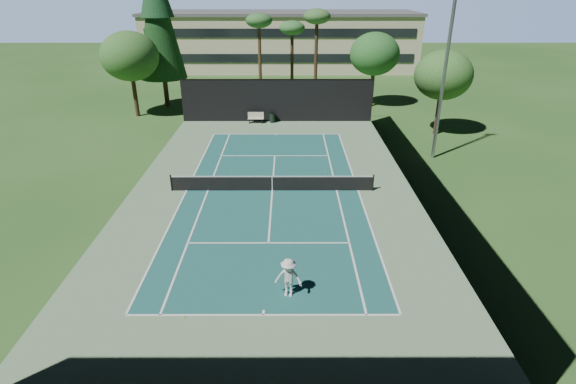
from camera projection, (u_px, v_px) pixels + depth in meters
name	position (u px, v px, depth m)	size (l,w,h in m)	color
ground	(272.00, 191.00, 28.64)	(160.00, 160.00, 0.00)	#2A5520
apron_slab	(272.00, 191.00, 28.64)	(18.00, 32.00, 0.01)	#66885F
court_surface	(272.00, 191.00, 28.64)	(10.97, 23.77, 0.01)	#1B5853
court_lines	(272.00, 190.00, 28.64)	(11.07, 23.87, 0.01)	white
tennis_net	(272.00, 183.00, 28.41)	(12.90, 0.10, 1.10)	black
fence	(272.00, 161.00, 27.86)	(18.04, 32.05, 4.03)	black
player	(288.00, 278.00, 18.63)	(1.16, 0.67, 1.80)	silver
tennis_ball_a	(184.00, 317.00, 17.74)	(0.07, 0.07, 0.07)	#C5D831
tennis_ball_b	(213.00, 180.00, 30.12)	(0.07, 0.07, 0.07)	#CDE834
tennis_ball_c	(325.00, 171.00, 31.55)	(0.06, 0.06, 0.06)	#B2CE2E
tennis_ball_d	(231.00, 173.00, 31.29)	(0.06, 0.06, 0.06)	#C3D931
park_bench	(256.00, 117.00, 42.42)	(1.50, 0.45, 1.02)	beige
trash_bin	(272.00, 118.00, 42.60)	(0.56, 0.56, 0.95)	black
pine_tree	(157.00, 11.00, 44.57)	(4.80, 4.80, 15.00)	#452F1D
palm_a	(259.00, 24.00, 46.97)	(2.80, 2.80, 9.32)	#4F3822
palm_b	(292.00, 31.00, 49.14)	(2.80, 2.80, 8.42)	#412B1B
palm_c	(317.00, 21.00, 45.90)	(2.80, 2.80, 9.77)	#412C1C
decid_tree_a	(375.00, 54.00, 46.34)	(5.12, 5.12, 7.62)	#4E3721
decid_tree_b	(443.00, 75.00, 37.41)	(4.80, 4.80, 7.14)	#402D1B
decid_tree_c	(130.00, 56.00, 42.53)	(5.44, 5.44, 8.09)	#472F1E
campus_building	(281.00, 40.00, 68.59)	(40.50, 12.50, 8.30)	beige
light_pole	(445.00, 71.00, 31.39)	(0.90, 0.25, 12.22)	gray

